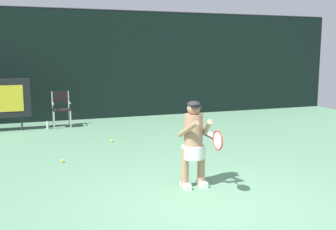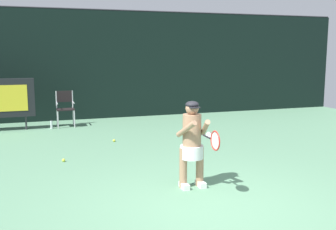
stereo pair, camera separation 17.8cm
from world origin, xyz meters
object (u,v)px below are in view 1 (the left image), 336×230
(water_bottle, at_px, (48,125))
(tennis_ball_spare, at_px, (112,141))
(tennis_player, at_px, (194,141))
(tennis_ball_loose, at_px, (62,161))
(umpire_chair, at_px, (61,107))
(tennis_racket, at_px, (217,140))

(water_bottle, bearing_deg, tennis_ball_spare, -59.08)
(tennis_ball_spare, bearing_deg, tennis_player, -81.57)
(tennis_ball_loose, bearing_deg, water_bottle, 90.61)
(tennis_ball_loose, height_order, tennis_ball_spare, same)
(umpire_chair, bearing_deg, tennis_ball_spare, -69.39)
(tennis_racket, relative_size, tennis_ball_spare, 8.85)
(water_bottle, distance_m, tennis_ball_loose, 3.85)
(umpire_chair, bearing_deg, tennis_ball_loose, -95.46)
(umpire_chair, xyz_separation_m, water_bottle, (-0.43, -0.24, -0.50))
(water_bottle, xyz_separation_m, tennis_ball_spare, (1.40, -2.34, -0.09))
(tennis_ball_loose, xyz_separation_m, tennis_ball_spare, (1.36, 1.50, 0.00))
(tennis_player, distance_m, tennis_ball_loose, 3.10)
(tennis_player, height_order, tennis_racket, tennis_player)
(tennis_player, relative_size, tennis_ball_spare, 21.48)
(umpire_chair, height_order, tennis_ball_loose, umpire_chair)
(tennis_player, height_order, tennis_ball_spare, tennis_player)
(umpire_chair, bearing_deg, tennis_player, -76.50)
(water_bottle, xyz_separation_m, tennis_racket, (2.10, -6.75, 0.80))
(umpire_chair, relative_size, tennis_ball_spare, 15.88)
(tennis_player, bearing_deg, umpire_chair, 103.50)
(water_bottle, xyz_separation_m, tennis_player, (1.97, -6.16, 0.67))
(water_bottle, distance_m, tennis_player, 6.50)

